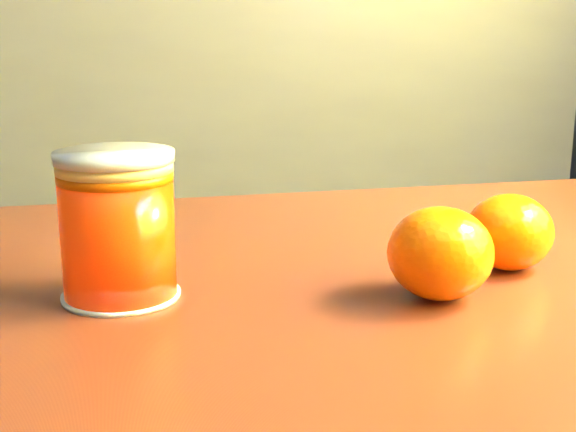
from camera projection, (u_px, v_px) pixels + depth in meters
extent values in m
cube|color=maroon|center=(349.00, 332.00, 0.50)|extent=(0.95, 0.69, 0.04)
cylinder|color=#FF3005|center=(118.00, 236.00, 0.50)|extent=(0.07, 0.07, 0.08)
cylinder|color=#F1C462|center=(115.00, 167.00, 0.49)|extent=(0.07, 0.07, 0.01)
cylinder|color=silver|center=(114.00, 158.00, 0.48)|extent=(0.07, 0.07, 0.00)
ellipsoid|color=#FF6405|center=(440.00, 253.00, 0.50)|extent=(0.08, 0.08, 0.06)
ellipsoid|color=#FF6405|center=(510.00, 232.00, 0.56)|extent=(0.07, 0.07, 0.05)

